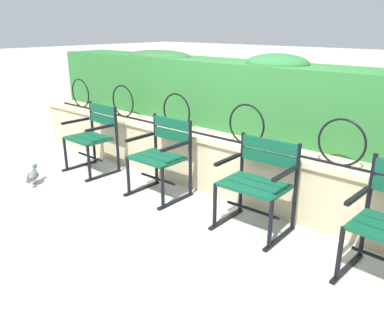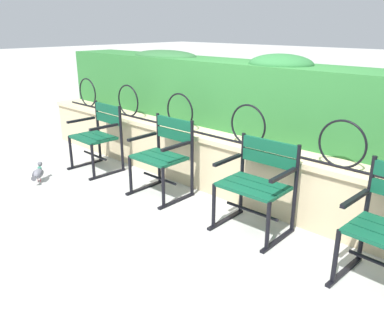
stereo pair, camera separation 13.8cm
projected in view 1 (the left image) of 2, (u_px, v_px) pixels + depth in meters
The scene contains 8 objects.
ground_plane at pixel (187, 217), 3.86m from camera, with size 60.00×60.00×0.00m, color #ADADA8.
stone_wall at pixel (233, 167), 4.28m from camera, with size 6.81×0.41×0.63m.
iron_arch_fence at pixel (212, 121), 4.21m from camera, with size 6.28×0.02×0.42m.
hedge_row at pixel (265, 95), 4.37m from camera, with size 6.67×0.67×0.88m.
park_chair_leftmost at pixel (94, 136), 4.97m from camera, with size 0.58×0.53×0.84m.
park_chair_centre_left at pixel (162, 155), 4.25m from camera, with size 0.57×0.53×0.84m.
park_chair_centre_right at pixel (259, 181), 3.54m from camera, with size 0.62×0.54×0.82m.
pigeon_far_side at pixel (33, 175), 4.62m from camera, with size 0.23×0.23×0.22m.
Camera 1 is at (2.32, -2.57, 1.78)m, focal length 36.90 mm.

